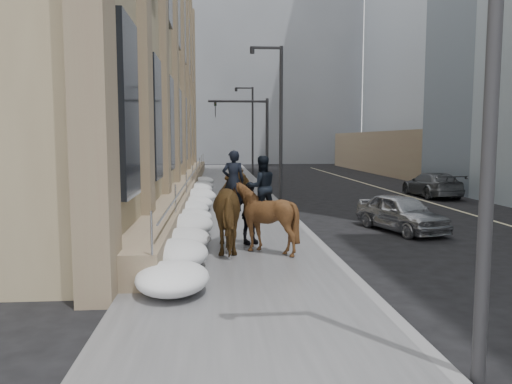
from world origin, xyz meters
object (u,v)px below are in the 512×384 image
(pedestrian, at_px, (249,213))
(car_silver, at_px, (401,213))
(mounted_horse_left, at_px, (235,208))
(mounted_horse_right, at_px, (262,212))
(car_grey, at_px, (432,185))

(pedestrian, xyz_separation_m, car_silver, (5.52, 2.26, -0.39))
(mounted_horse_left, height_order, mounted_horse_right, mounted_horse_left)
(mounted_horse_right, relative_size, car_grey, 0.56)
(pedestrian, height_order, car_silver, pedestrian)
(mounted_horse_left, height_order, pedestrian, mounted_horse_left)
(mounted_horse_right, height_order, pedestrian, mounted_horse_right)
(mounted_horse_right, bearing_deg, car_silver, -158.27)
(mounted_horse_left, relative_size, car_silver, 0.72)
(pedestrian, bearing_deg, car_silver, 0.43)
(mounted_horse_right, distance_m, car_grey, 17.51)
(mounted_horse_left, bearing_deg, car_grey, -134.60)
(pedestrian, bearing_deg, mounted_horse_right, -98.45)
(car_grey, bearing_deg, car_silver, 59.98)
(mounted_horse_right, height_order, car_silver, mounted_horse_right)
(mounted_horse_right, bearing_deg, pedestrian, -87.75)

